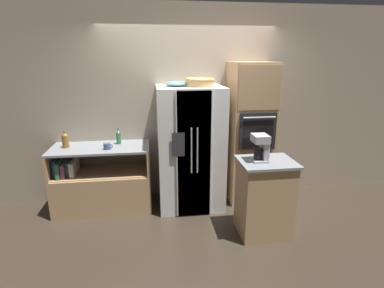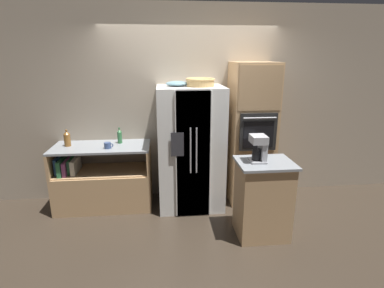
{
  "view_description": "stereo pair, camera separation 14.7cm",
  "coord_description": "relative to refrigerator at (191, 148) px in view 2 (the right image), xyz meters",
  "views": [
    {
      "loc": [
        -0.55,
        -3.9,
        2.09
      ],
      "look_at": [
        -0.01,
        -0.02,
        0.94
      ],
      "focal_mm": 28.0,
      "sensor_mm": 36.0,
      "label": 1
    },
    {
      "loc": [
        -0.4,
        -3.91,
        2.09
      ],
      "look_at": [
        -0.01,
        -0.02,
        0.94
      ],
      "focal_mm": 28.0,
      "sensor_mm": 36.0,
      "label": 2
    }
  ],
  "objects": [
    {
      "name": "ground_plane",
      "position": [
        0.02,
        -0.06,
        -0.85
      ],
      "size": [
        20.0,
        20.0,
        0.0
      ],
      "primitive_type": "plane",
      "color": "#382D23"
    },
    {
      "name": "wall_back",
      "position": [
        0.02,
        0.41,
        0.55
      ],
      "size": [
        12.0,
        0.06,
        2.8
      ],
      "color": "tan",
      "rests_on": "ground_plane"
    },
    {
      "name": "counter_left",
      "position": [
        -1.25,
        0.06,
        -0.52
      ],
      "size": [
        1.32,
        0.63,
        0.9
      ],
      "color": "tan",
      "rests_on": "ground_plane"
    },
    {
      "name": "refrigerator",
      "position": [
        0.0,
        0.0,
        0.0
      ],
      "size": [
        0.9,
        0.78,
        1.71
      ],
      "color": "silver",
      "rests_on": "ground_plane"
    },
    {
      "name": "wall_oven",
      "position": [
        0.89,
        0.08,
        0.16
      ],
      "size": [
        0.61,
        0.64,
        2.01
      ],
      "color": "tan",
      "rests_on": "ground_plane"
    },
    {
      "name": "island_counter",
      "position": [
        0.77,
        -0.87,
        -0.38
      ],
      "size": [
        0.64,
        0.53,
        0.94
      ],
      "color": "tan",
      "rests_on": "ground_plane"
    },
    {
      "name": "wicker_basket",
      "position": [
        0.13,
        -0.01,
        0.91
      ],
      "size": [
        0.38,
        0.38,
        0.11
      ],
      "color": "tan",
      "rests_on": "refrigerator"
    },
    {
      "name": "fruit_bowl",
      "position": [
        -0.17,
        0.06,
        0.89
      ],
      "size": [
        0.3,
        0.3,
        0.07
      ],
      "color": "#668C99",
      "rests_on": "refrigerator"
    },
    {
      "name": "bottle_tall",
      "position": [
        -1.68,
        0.1,
        0.16
      ],
      "size": [
        0.09,
        0.09,
        0.23
      ],
      "color": "brown",
      "rests_on": "counter_left"
    },
    {
      "name": "bottle_short",
      "position": [
        -0.99,
        0.18,
        0.15
      ],
      "size": [
        0.06,
        0.06,
        0.23
      ],
      "color": "#33723F",
      "rests_on": "counter_left"
    },
    {
      "name": "mug",
      "position": [
        -1.12,
        -0.06,
        0.09
      ],
      "size": [
        0.12,
        0.09,
        0.08
      ],
      "color": "#384C7A",
      "rests_on": "counter_left"
    },
    {
      "name": "coffee_maker",
      "position": [
        0.7,
        -0.86,
        0.25
      ],
      "size": [
        0.17,
        0.2,
        0.31
      ],
      "color": "#B2B2B7",
      "rests_on": "island_counter"
    }
  ]
}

